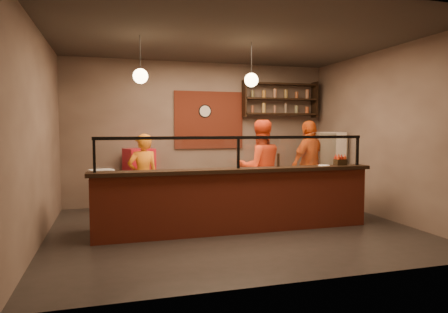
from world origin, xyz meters
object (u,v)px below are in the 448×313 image
object	(u,v)px
cook_mid	(260,168)
cook_left	(143,177)
pizza_dough	(258,173)
pepper_mill	(278,160)
red_cooler	(139,179)
fridge	(326,169)
cook_right	(310,165)
wall_clock	(205,111)
condiment_caddy	(340,162)

from	to	relation	value
cook_mid	cook_left	bearing A→B (deg)	-6.78
pizza_dough	pepper_mill	size ratio (longest dim) A/B	2.50
pepper_mill	red_cooler	bearing A→B (deg)	132.18
cook_left	fridge	size ratio (longest dim) A/B	0.99
cook_right	pizza_dough	bearing A→B (deg)	3.69
wall_clock	pepper_mill	world-z (taller)	wall_clock
cook_mid	pizza_dough	xyz separation A→B (m)	(-0.24, -0.50, -0.03)
cook_right	pizza_dough	world-z (taller)	cook_right
cook_left	condiment_caddy	world-z (taller)	cook_left
condiment_caddy	wall_clock	bearing A→B (deg)	123.95
pizza_dough	condiment_caddy	size ratio (longest dim) A/B	2.96
cook_left	red_cooler	world-z (taller)	cook_left
cook_mid	pizza_dough	size ratio (longest dim) A/B	3.33
wall_clock	pizza_dough	size ratio (longest dim) A/B	0.53
cook_mid	wall_clock	bearing A→B (deg)	-65.19
wall_clock	fridge	world-z (taller)	wall_clock
cook_right	fridge	bearing A→B (deg)	-176.27
cook_left	cook_right	xyz separation A→B (m)	(3.46, -0.02, 0.13)
wall_clock	cook_mid	xyz separation A→B (m)	(0.72, -1.62, -1.16)
fridge	red_cooler	size ratio (longest dim) A/B	1.27
cook_mid	condiment_caddy	size ratio (longest dim) A/B	9.85
cook_right	pepper_mill	world-z (taller)	cook_right
wall_clock	cook_right	xyz separation A→B (m)	(1.95, -1.34, -1.16)
cook_right	red_cooler	xyz separation A→B (m)	(-3.46, 1.03, -0.29)
cook_left	condiment_caddy	bearing A→B (deg)	142.09
red_cooler	fridge	bearing A→B (deg)	-30.54
red_cooler	pizza_dough	bearing A→B (deg)	-62.47
cook_left	pizza_dough	bearing A→B (deg)	142.64
fridge	condiment_caddy	xyz separation A→B (m)	(-0.68, -1.65, 0.30)
wall_clock	cook_right	distance (m)	2.64
pepper_mill	wall_clock	bearing A→B (deg)	103.41
fridge	red_cooler	world-z (taller)	fridge
wall_clock	fridge	distance (m)	3.00
red_cooler	pizza_dough	world-z (taller)	red_cooler
condiment_caddy	red_cooler	bearing A→B (deg)	144.29
cook_right	fridge	size ratio (longest dim) A/B	1.15
cook_left	condiment_caddy	xyz separation A→B (m)	(3.33, -1.37, 0.31)
fridge	pepper_mill	bearing A→B (deg)	-128.46
red_cooler	cook_right	bearing A→B (deg)	-36.74
cook_right	pepper_mill	distance (m)	1.89
cook_mid	pepper_mill	distance (m)	1.08
red_cooler	condiment_caddy	xyz separation A→B (m)	(3.32, -2.39, 0.47)
wall_clock	cook_right	world-z (taller)	wall_clock
wall_clock	condiment_caddy	distance (m)	3.40
cook_mid	cook_right	xyz separation A→B (m)	(1.23, 0.28, -0.00)
cook_right	cook_left	bearing A→B (deg)	-24.76
cook_mid	pepper_mill	xyz separation A→B (m)	(-0.08, -1.05, 0.23)
pizza_dough	pepper_mill	bearing A→B (deg)	-74.53
wall_clock	red_cooler	world-z (taller)	wall_clock
red_cooler	condiment_caddy	distance (m)	4.12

